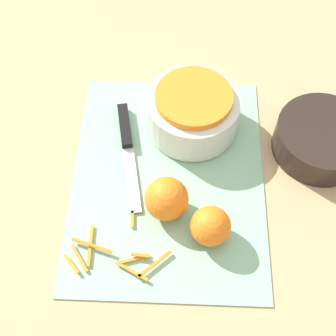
{
  "coord_description": "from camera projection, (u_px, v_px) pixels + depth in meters",
  "views": [
    {
      "loc": [
        0.44,
        0.02,
        0.74
      ],
      "look_at": [
        0.0,
        0.0,
        0.04
      ],
      "focal_mm": 50.0,
      "sensor_mm": 36.0,
      "label": 1
    }
  ],
  "objects": [
    {
      "name": "peel_pile",
      "position": [
        113.0,
        254.0,
        0.77
      ],
      "size": [
        0.13,
        0.18,
        0.01
      ],
      "color": "orange",
      "rests_on": "cutting_board"
    },
    {
      "name": "orange_right",
      "position": [
        167.0,
        199.0,
        0.79
      ],
      "size": [
        0.08,
        0.08,
        0.08
      ],
      "color": "orange",
      "rests_on": "cutting_board"
    },
    {
      "name": "ground_plane",
      "position": [
        168.0,
        178.0,
        0.86
      ],
      "size": [
        4.0,
        4.0,
        0.0
      ],
      "primitive_type": "plane",
      "color": "tan"
    },
    {
      "name": "bowl_dark",
      "position": [
        321.0,
        139.0,
        0.87
      ],
      "size": [
        0.17,
        0.17,
        0.06
      ],
      "color": "black",
      "rests_on": "ground_plane"
    },
    {
      "name": "knife",
      "position": [
        126.0,
        137.0,
        0.89
      ],
      "size": [
        0.24,
        0.06,
        0.02
      ],
      "rotation": [
        0.0,
        0.0,
        0.19
      ],
      "color": "black",
      "rests_on": "cutting_board"
    },
    {
      "name": "bowl_speckled",
      "position": [
        193.0,
        111.0,
        0.88
      ],
      "size": [
        0.17,
        0.17,
        0.09
      ],
      "color": "silver",
      "rests_on": "cutting_board"
    },
    {
      "name": "cutting_board",
      "position": [
        168.0,
        177.0,
        0.86
      ],
      "size": [
        0.46,
        0.35,
        0.01
      ],
      "color": "#84B793",
      "rests_on": "ground_plane"
    },
    {
      "name": "orange_left",
      "position": [
        211.0,
        226.0,
        0.76
      ],
      "size": [
        0.07,
        0.07,
        0.07
      ],
      "color": "orange",
      "rests_on": "cutting_board"
    }
  ]
}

